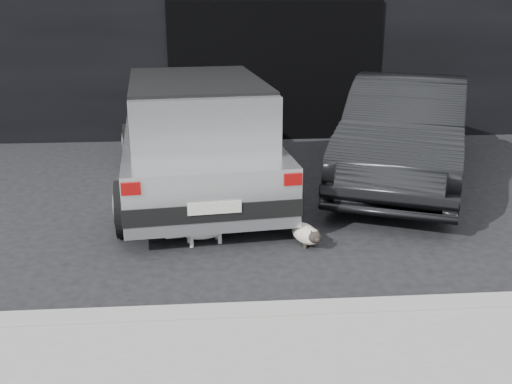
{
  "coord_description": "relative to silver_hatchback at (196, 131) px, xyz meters",
  "views": [
    {
      "loc": [
        -0.18,
        -6.91,
        2.69
      ],
      "look_at": [
        0.27,
        -0.96,
        0.62
      ],
      "focal_mm": 40.0,
      "sensor_mm": 36.0,
      "label": 1
    }
  ],
  "objects": [
    {
      "name": "second_car",
      "position": [
        3.1,
        0.32,
        -0.13
      ],
      "size": [
        3.26,
        4.9,
        1.53
      ],
      "primitive_type": "imported",
      "rotation": [
        0.0,
        0.0,
        -0.39
      ],
      "color": "black",
      "rests_on": "ground"
    },
    {
      "name": "cat_siamese",
      "position": [
        1.27,
        -1.95,
        -0.77
      ],
      "size": [
        0.38,
        0.73,
        0.26
      ],
      "rotation": [
        0.0,
        0.0,
        3.41
      ],
      "color": "beige",
      "rests_on": "ground"
    },
    {
      "name": "curb",
      "position": [
        1.43,
        -3.53,
        -0.83
      ],
      "size": [
        18.0,
        0.25,
        0.12
      ],
      "primitive_type": "cube",
      "color": "gray",
      "rests_on": "ground"
    },
    {
      "name": "ground",
      "position": [
        0.43,
        -0.93,
        -0.89
      ],
      "size": [
        80.0,
        80.0,
        0.0
      ],
      "primitive_type": "plane",
      "color": "black",
      "rests_on": "ground"
    },
    {
      "name": "cat_white",
      "position": [
        0.14,
        -1.83,
        -0.7
      ],
      "size": [
        0.8,
        0.4,
        0.39
      ],
      "rotation": [
        0.0,
        0.0,
        -1.33
      ],
      "color": "white",
      "rests_on": "ground"
    },
    {
      "name": "garage_opening",
      "position": [
        1.43,
        3.06,
        0.41
      ],
      "size": [
        4.0,
        0.1,
        2.6
      ],
      "primitive_type": "cube",
      "color": "black",
      "rests_on": "ground"
    },
    {
      "name": "building_facade",
      "position": [
        1.43,
        5.07,
        1.61
      ],
      "size": [
        34.0,
        4.0,
        5.0
      ],
      "primitive_type": "cube",
      "color": "black",
      "rests_on": "ground"
    },
    {
      "name": "silver_hatchback",
      "position": [
        0.0,
        0.0,
        0.0
      ],
      "size": [
        2.57,
        4.61,
        1.63
      ],
      "rotation": [
        0.0,
        0.0,
        0.11
      ],
      "color": "#AEB0B3",
      "rests_on": "ground"
    }
  ]
}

